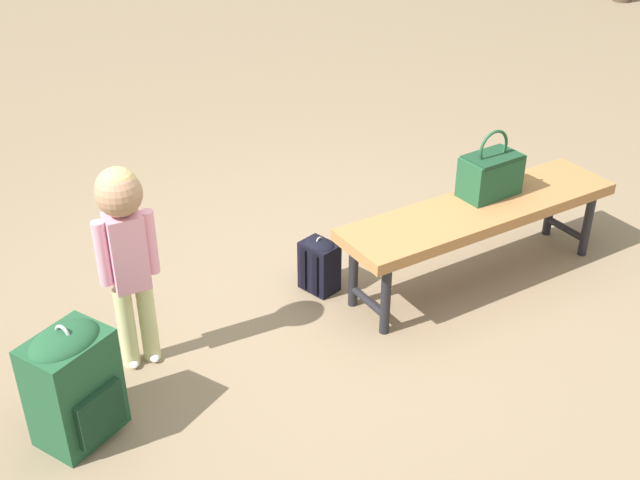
{
  "coord_description": "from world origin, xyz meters",
  "views": [
    {
      "loc": [
        1.15,
        3.14,
        2.4
      ],
      "look_at": [
        0.02,
        0.03,
        0.45
      ],
      "focal_mm": 44.75,
      "sensor_mm": 36.0,
      "label": 1
    }
  ],
  "objects_px": {
    "child_standing": "(125,238)",
    "backpack_small": "(319,263)",
    "park_bench": "(480,215)",
    "backpack_large": "(73,382)",
    "handbag": "(491,173)"
  },
  "relations": [
    {
      "from": "backpack_large",
      "to": "backpack_small",
      "type": "relative_size",
      "value": 1.74
    },
    {
      "from": "handbag",
      "to": "child_standing",
      "type": "bearing_deg",
      "value": 5.62
    },
    {
      "from": "child_standing",
      "to": "backpack_small",
      "type": "xyz_separation_m",
      "value": [
        -0.99,
        -0.28,
        -0.51
      ]
    },
    {
      "from": "handbag",
      "to": "child_standing",
      "type": "relative_size",
      "value": 0.37
    },
    {
      "from": "park_bench",
      "to": "backpack_large",
      "type": "relative_size",
      "value": 2.96
    },
    {
      "from": "child_standing",
      "to": "backpack_large",
      "type": "bearing_deg",
      "value": 51.77
    },
    {
      "from": "park_bench",
      "to": "backpack_large",
      "type": "distance_m",
      "value": 2.19
    },
    {
      "from": "park_bench",
      "to": "backpack_small",
      "type": "bearing_deg",
      "value": -13.07
    },
    {
      "from": "park_bench",
      "to": "backpack_small",
      "type": "height_order",
      "value": "park_bench"
    },
    {
      "from": "handbag",
      "to": "park_bench",
      "type": "bearing_deg",
      "value": 45.03
    },
    {
      "from": "child_standing",
      "to": "backpack_large",
      "type": "distance_m",
      "value": 0.64
    },
    {
      "from": "handbag",
      "to": "backpack_small",
      "type": "relative_size",
      "value": 1.15
    },
    {
      "from": "child_standing",
      "to": "handbag",
      "type": "bearing_deg",
      "value": -174.38
    },
    {
      "from": "handbag",
      "to": "backpack_small",
      "type": "distance_m",
      "value": 1.02
    },
    {
      "from": "child_standing",
      "to": "backpack_large",
      "type": "xyz_separation_m",
      "value": [
        0.31,
        0.4,
        -0.39
      ]
    }
  ]
}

